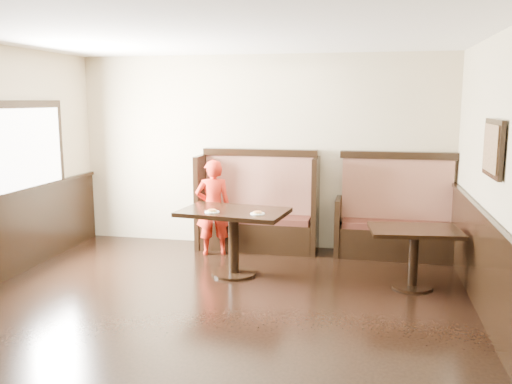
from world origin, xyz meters
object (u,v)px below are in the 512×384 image
(booth_neighbor, at_px, (396,222))
(table_main, at_px, (234,225))
(booth_main, at_px, (258,213))
(child, at_px, (213,207))
(table_neighbor, at_px, (414,244))

(booth_neighbor, height_order, table_main, booth_neighbor)
(booth_main, height_order, booth_neighbor, same)
(booth_main, bearing_deg, child, -141.28)
(table_neighbor, distance_m, child, 2.79)
(booth_main, xyz_separation_m, table_neighbor, (2.10, -1.30, -0.00))
(child, bearing_deg, table_main, 100.64)
(table_neighbor, bearing_deg, booth_main, 141.80)
(booth_neighbor, height_order, child, booth_neighbor)
(booth_neighbor, height_order, table_neighbor, booth_neighbor)
(booth_neighbor, bearing_deg, booth_main, 179.95)
(table_neighbor, bearing_deg, child, 155.61)
(booth_main, xyz_separation_m, booth_neighbor, (1.95, -0.00, -0.05))
(booth_main, bearing_deg, table_main, -92.25)
(child, bearing_deg, table_neighbor, 141.38)
(booth_neighbor, relative_size, table_neighbor, 1.53)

